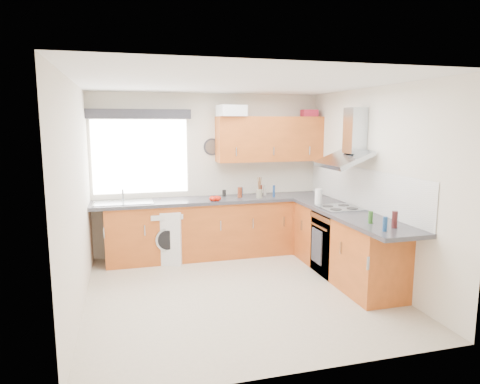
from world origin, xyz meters
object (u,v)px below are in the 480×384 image
object	(u,v)px
oven	(338,243)
extractor_hood	(349,144)
upper_cabinets	(270,139)
washing_machine	(166,235)

from	to	relation	value
oven	extractor_hood	distance (m)	1.35
extractor_hood	upper_cabinets	distance (m)	1.48
extractor_hood	upper_cabinets	bearing A→B (deg)	116.13
extractor_hood	upper_cabinets	world-z (taller)	upper_cabinets
oven	extractor_hood	world-z (taller)	extractor_hood
extractor_hood	upper_cabinets	size ratio (longest dim) A/B	0.46
upper_cabinets	washing_machine	size ratio (longest dim) A/B	2.18
extractor_hood	washing_machine	bearing A→B (deg)	153.63
oven	washing_machine	bearing A→B (deg)	152.61
upper_cabinets	oven	bearing A→B (deg)	-67.46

